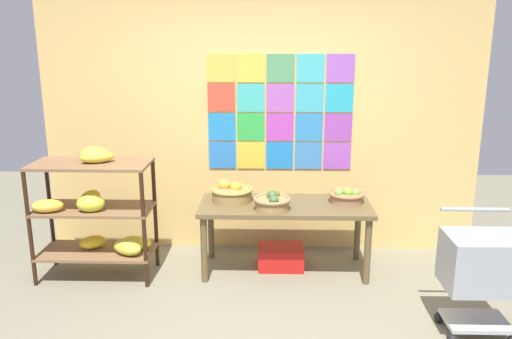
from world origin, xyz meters
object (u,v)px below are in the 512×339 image
(produce_crate_under_table, at_px, (281,257))
(display_table, at_px, (285,212))
(fruit_basket_back_left, at_px, (232,193))
(fruit_basket_right, at_px, (347,196))
(shopping_cart, at_px, (482,266))
(banana_shelf_unit, at_px, (97,210))
(fruit_basket_centre, at_px, (272,202))

(produce_crate_under_table, bearing_deg, display_table, -56.80)
(fruit_basket_back_left, bearing_deg, display_table, -9.68)
(fruit_basket_right, relative_size, produce_crate_under_table, 0.78)
(fruit_basket_back_left, height_order, shopping_cart, shopping_cart)
(banana_shelf_unit, relative_size, display_table, 0.77)
(display_table, height_order, fruit_basket_back_left, fruit_basket_back_left)
(display_table, bearing_deg, banana_shelf_unit, -174.22)
(shopping_cart, bearing_deg, fruit_basket_back_left, 150.98)
(banana_shelf_unit, distance_m, fruit_basket_back_left, 1.21)
(fruit_basket_right, bearing_deg, banana_shelf_unit, -174.08)
(fruit_basket_centre, xyz_separation_m, shopping_cart, (1.49, -0.88, -0.18))
(fruit_basket_centre, relative_size, produce_crate_under_table, 0.78)
(banana_shelf_unit, distance_m, display_table, 1.68)
(fruit_basket_back_left, xyz_separation_m, shopping_cart, (1.86, -1.12, -0.19))
(fruit_basket_right, xyz_separation_m, fruit_basket_back_left, (-1.05, 0.02, 0.02))
(produce_crate_under_table, bearing_deg, fruit_basket_right, 1.25)
(display_table, relative_size, produce_crate_under_table, 3.65)
(fruit_basket_right, distance_m, produce_crate_under_table, 0.85)
(banana_shelf_unit, height_order, shopping_cart, banana_shelf_unit)
(fruit_basket_centre, bearing_deg, display_table, 52.99)
(shopping_cart, bearing_deg, banana_shelf_unit, 166.11)
(banana_shelf_unit, distance_m, fruit_basket_centre, 1.56)
(display_table, height_order, produce_crate_under_table, display_table)
(shopping_cart, bearing_deg, produce_crate_under_table, 144.27)
(fruit_basket_right, height_order, fruit_basket_back_left, fruit_basket_back_left)
(produce_crate_under_table, xyz_separation_m, shopping_cart, (1.40, -1.09, 0.43))
(fruit_basket_right, bearing_deg, fruit_basket_centre, -162.07)
(banana_shelf_unit, bearing_deg, display_table, 5.78)
(banana_shelf_unit, distance_m, shopping_cart, 3.17)
(shopping_cart, bearing_deg, fruit_basket_right, 128.32)
(display_table, xyz_separation_m, shopping_cart, (1.37, -1.04, -0.03))
(fruit_basket_centre, height_order, shopping_cart, shopping_cart)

